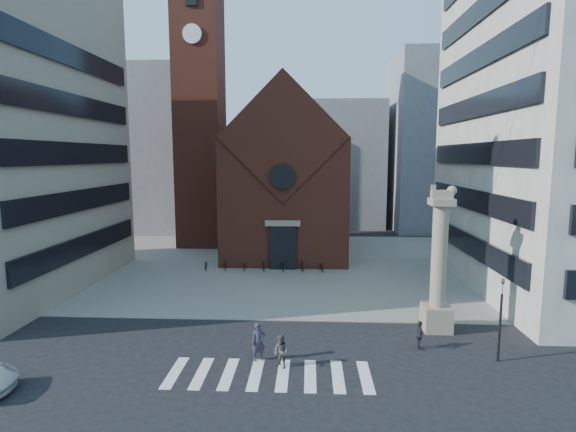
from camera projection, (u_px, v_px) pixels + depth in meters
The scene contains 20 objects.
ground at pixel (264, 348), 24.32m from camera, with size 120.00×120.00×0.00m, color black.
piazza at pixel (284, 264), 43.12m from camera, with size 46.00×30.00×0.05m, color gray.
zebra_crossing at pixel (269, 375), 21.32m from camera, with size 10.20×3.20×0.01m, color white, non-canonical shape.
church at pixel (287, 178), 48.04m from camera, with size 12.00×16.65×18.00m.
campanile at pixel (200, 107), 50.42m from camera, with size 5.50×5.50×31.20m.
bg_block_left at pixel (152, 151), 63.42m from camera, with size 16.00×14.00×22.00m, color gray.
bg_block_mid at pixel (334, 165), 67.38m from camera, with size 14.00×12.00×18.00m, color gray.
bg_block_right at pixel (449, 144), 63.23m from camera, with size 16.00×14.00×24.00m, color gray.
lion_column at pixel (438, 274), 26.34m from camera, with size 1.63×1.60×8.68m.
traffic_light at pixel (500, 318), 22.44m from camera, with size 0.13×0.16×4.30m.
pedestrian_0 at pixel (258, 342), 22.71m from camera, with size 0.71×0.47×1.95m, color #2F2939.
pedestrian_1 at pixel (281, 352), 21.95m from camera, with size 0.79×0.62×1.63m, color #584C46.
pedestrian_2 at pixel (419, 335), 24.06m from camera, with size 0.92×0.38×1.57m, color #27282F.
scooter_0 at pixel (206, 265), 40.78m from camera, with size 0.57×1.64×0.86m, color black.
scooter_1 at pixel (225, 265), 40.69m from camera, with size 0.45×1.59×0.96m, color black.
scooter_2 at pixel (244, 265), 40.61m from camera, with size 0.57×1.64×0.86m, color black.
scooter_3 at pixel (263, 265), 40.52m from camera, with size 0.45×1.59×0.96m, color black.
scooter_4 at pixel (283, 266), 40.44m from camera, with size 0.57×1.64×0.86m, color black.
scooter_5 at pixel (302, 266), 40.35m from camera, with size 0.45×1.59×0.96m, color black.
scooter_6 at pixel (321, 266), 40.27m from camera, with size 0.57×1.64×0.86m, color black.
Camera 1 is at (2.43, -23.06, 10.32)m, focal length 28.00 mm.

